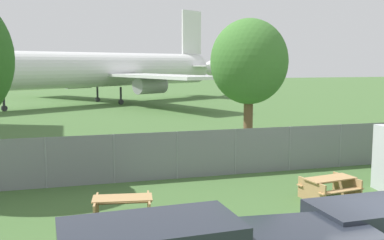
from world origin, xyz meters
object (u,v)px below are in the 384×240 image
object	(u,v)px
tree_behind_benches	(249,62)
picnic_bench_near_cabin	(123,207)
airplane	(99,70)
picnic_bench_open_grass	(330,186)

from	to	relation	value
tree_behind_benches	picnic_bench_near_cabin	bearing A→B (deg)	-132.05
airplane	picnic_bench_near_cabin	world-z (taller)	airplane
airplane	picnic_bench_open_grass	size ratio (longest dim) A/B	19.42
picnic_bench_open_grass	tree_behind_benches	size ratio (longest dim) A/B	0.28
picnic_bench_near_cabin	tree_behind_benches	size ratio (longest dim) A/B	0.28
airplane	picnic_bench_open_grass	world-z (taller)	airplane
airplane	picnic_bench_near_cabin	xyz separation A→B (m)	(-2.47, -39.60, -3.40)
picnic_bench_open_grass	airplane	bearing A→B (deg)	96.89
airplane	picnic_bench_open_grass	xyz separation A→B (m)	(4.75, -39.30, -3.40)
picnic_bench_near_cabin	tree_behind_benches	world-z (taller)	tree_behind_benches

